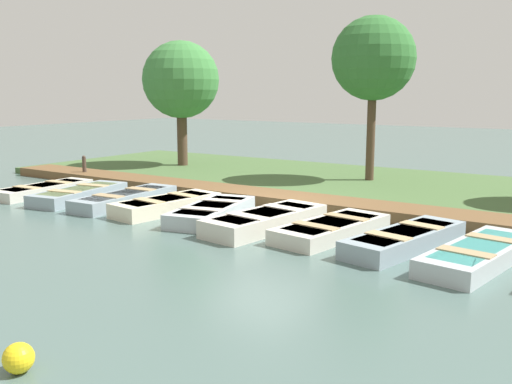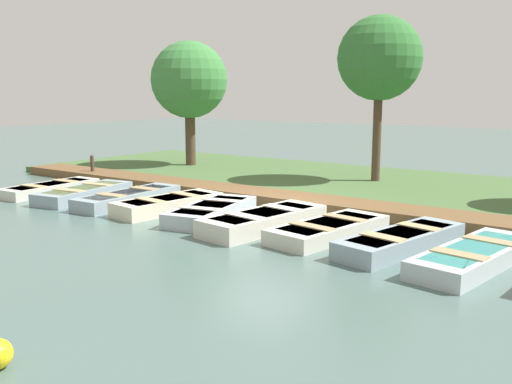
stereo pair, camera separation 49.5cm
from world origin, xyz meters
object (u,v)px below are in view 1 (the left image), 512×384
rowboat_2 (125,198)px  rowboat_7 (405,239)px  rowboat_3 (167,205)px  rowboat_5 (266,220)px  rowboat_8 (479,254)px  rowboat_0 (43,189)px  park_tree_far_left (181,81)px  rowboat_1 (79,194)px  rowboat_4 (212,212)px  buoy (18,358)px  park_tree_left (373,59)px  rowboat_6 (331,229)px  mooring_post_near (84,168)px

rowboat_2 → rowboat_7: rowboat_7 is taller
rowboat_2 → rowboat_3: 1.61m
rowboat_5 → rowboat_8: (0.06, 4.66, -0.03)m
rowboat_0 → park_tree_far_left: (-6.52, -0.04, 3.37)m
rowboat_0 → rowboat_1: rowboat_1 is taller
rowboat_2 → rowboat_5: (0.25, 4.78, 0.03)m
rowboat_2 → rowboat_8: rowboat_2 is taller
rowboat_4 → park_tree_far_left: bearing=-147.2°
rowboat_8 → rowboat_7: bearing=-90.6°
buoy → park_tree_far_left: park_tree_far_left is taller
rowboat_4 → park_tree_left: park_tree_left is taller
rowboat_1 → rowboat_4: size_ratio=1.02×
rowboat_3 → rowboat_4: (0.01, 1.49, -0.01)m
rowboat_1 → rowboat_6: (-0.23, 7.94, -0.01)m
rowboat_8 → mooring_post_near: bearing=-92.2°
rowboat_4 → buoy: rowboat_4 is taller
rowboat_3 → rowboat_1: bearing=-79.1°
rowboat_4 → mooring_post_near: mooring_post_near is taller
rowboat_4 → rowboat_5: bearing=72.2°
rowboat_7 → rowboat_5: bearing=-74.9°
buoy → rowboat_7: bearing=166.0°
rowboat_1 → rowboat_3: 3.24m
mooring_post_near → buoy: mooring_post_near is taller
rowboat_7 → park_tree_far_left: size_ratio=0.67×
rowboat_4 → buoy: 7.96m
rowboat_5 → mooring_post_near: bearing=-98.0°
rowboat_3 → park_tree_left: (-6.81, 2.79, 3.92)m
rowboat_0 → rowboat_6: size_ratio=1.00×
rowboat_1 → park_tree_left: 10.02m
mooring_post_near → park_tree_far_left: bearing=162.2°
mooring_post_near → rowboat_5: bearing=74.0°
rowboat_0 → rowboat_7: bearing=87.4°
rowboat_2 → buoy: bearing=36.2°
rowboat_1 → rowboat_6: 7.94m
rowboat_6 → park_tree_far_left: size_ratio=0.63×
rowboat_1 → rowboat_4: rowboat_4 is taller
rowboat_2 → rowboat_3: rowboat_3 is taller
buoy → park_tree_left: (-14.19, -1.73, 3.95)m
rowboat_1 → rowboat_2: 1.64m
rowboat_5 → rowboat_6: 1.56m
rowboat_8 → buoy: rowboat_8 is taller
rowboat_3 → park_tree_far_left: (-6.36, -4.94, 3.33)m
rowboat_4 → rowboat_6: 3.22m
rowboat_4 → rowboat_8: size_ratio=0.91×
buoy → rowboat_6: bearing=178.5°
mooring_post_near → park_tree_left: (-4.31, 8.97, 3.68)m
park_tree_left → rowboat_8: bearing=35.6°
rowboat_2 → rowboat_5: rowboat_5 is taller
rowboat_1 → rowboat_7: bearing=81.9°
rowboat_0 → rowboat_1: bearing=86.1°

